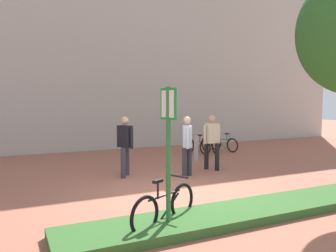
# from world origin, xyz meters

# --- Properties ---
(ground_plane) EXTENTS (60.00, 60.00, 0.00)m
(ground_plane) POSITION_xyz_m (0.00, 0.00, 0.00)
(ground_plane) COLOR #9E5B47
(building_facade) EXTENTS (28.00, 1.20, 10.00)m
(building_facade) POSITION_xyz_m (0.00, 8.05, 5.00)
(building_facade) COLOR #B2ADA3
(building_facade) RESTS_ON ground
(planter_strip) EXTENTS (7.00, 1.10, 0.16)m
(planter_strip) POSITION_xyz_m (0.56, -2.10, 0.08)
(planter_strip) COLOR #336028
(planter_strip) RESTS_ON ground
(parking_sign_post) EXTENTS (0.13, 0.35, 2.39)m
(parking_sign_post) POSITION_xyz_m (-1.04, -2.10, 1.57)
(parking_sign_post) COLOR #2D7238
(parking_sign_post) RESTS_ON ground
(bike_at_sign) EXTENTS (1.53, 0.80, 0.86)m
(bike_at_sign) POSITION_xyz_m (-1.02, -1.93, 0.35)
(bike_at_sign) COLOR black
(bike_at_sign) RESTS_ON ground
(bike_rack_cluster) EXTENTS (2.11, 1.59, 0.83)m
(bike_rack_cluster) POSITION_xyz_m (4.25, 4.87, 0.35)
(bike_rack_cluster) COLOR #99999E
(bike_rack_cluster) RESTS_ON ground
(bollard_steel) EXTENTS (0.16, 0.16, 0.90)m
(bollard_steel) POSITION_xyz_m (2.70, 3.41, 0.45)
(bollard_steel) COLOR #ADADB2
(bollard_steel) RESTS_ON ground
(person_shirt_white) EXTENTS (0.38, 0.56, 1.72)m
(person_shirt_white) POSITION_xyz_m (1.17, 1.30, 0.98)
(person_shirt_white) COLOR #2D2D38
(person_shirt_white) RESTS_ON ground
(person_suited_navy) EXTENTS (0.40, 0.55, 1.72)m
(person_suited_navy) POSITION_xyz_m (-0.45, 2.02, 0.98)
(person_suited_navy) COLOR #383342
(person_suited_navy) RESTS_ON ground
(person_shirt_blue) EXTENTS (0.61, 0.47, 1.72)m
(person_shirt_blue) POSITION_xyz_m (2.31, 1.76, 0.98)
(person_shirt_blue) COLOR black
(person_shirt_blue) RESTS_ON ground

